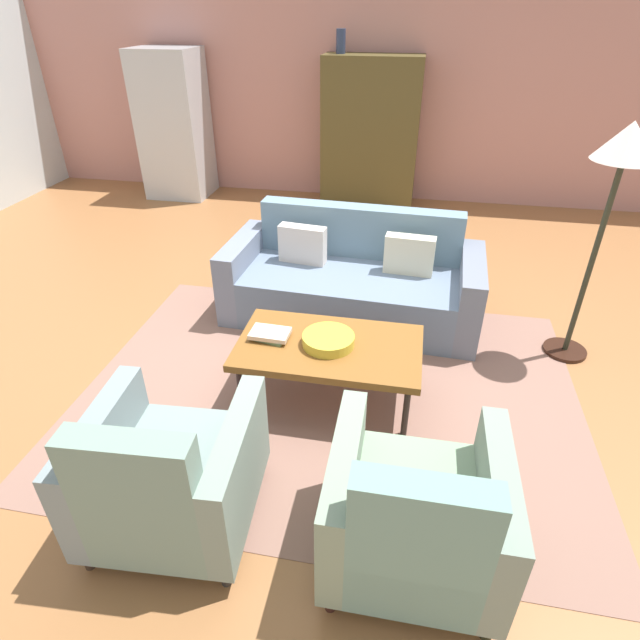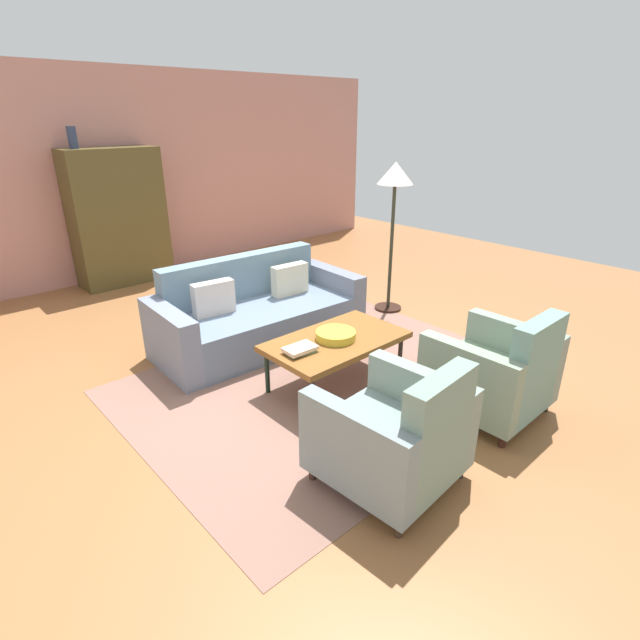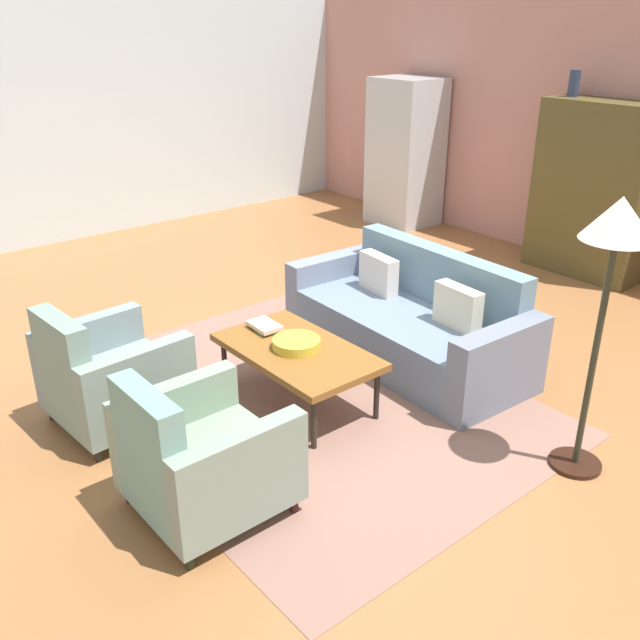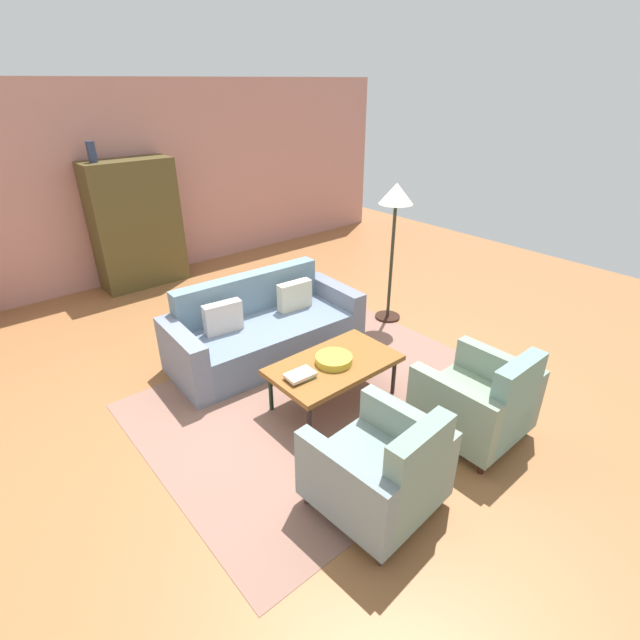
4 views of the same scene
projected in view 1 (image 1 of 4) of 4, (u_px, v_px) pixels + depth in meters
The scene contains 13 objects.
ground_plane at pixel (332, 339), 4.17m from camera, with size 11.59×11.59×0.00m, color #966037.
wall_back at pixel (382, 87), 6.52m from camera, with size 9.66×0.12×2.80m, color tan.
area_rug at pixel (330, 391), 3.61m from camera, with size 3.40×2.60×0.01m, color #896254.
couch at pixel (353, 281), 4.40m from camera, with size 2.14×1.00×0.86m.
coffee_table at pixel (329, 349), 3.36m from camera, with size 1.20×0.70×0.44m.
armchair_left at pixel (168, 480), 2.51m from camera, with size 0.85×0.85×0.88m.
armchair_right at pixel (415, 520), 2.32m from camera, with size 0.80×0.80×0.88m.
fruit_bowl at pixel (328, 340), 3.32m from camera, with size 0.34×0.34×0.07m, color gold.
book_stack at pixel (270, 334), 3.39m from camera, with size 0.26×0.19×0.05m.
cabinet at pixel (370, 134), 6.51m from camera, with size 1.20×0.51×1.80m.
vase_tall at pixel (341, 41), 6.02m from camera, with size 0.11×0.11×0.26m, color #2A3451.
refrigerator at pixel (174, 125), 6.82m from camera, with size 0.80×0.73×1.85m.
floor_lamp at pixel (621, 166), 3.25m from camera, with size 0.40×0.40×1.72m.
Camera 1 is at (0.55, -3.41, 2.34)m, focal length 28.83 mm.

